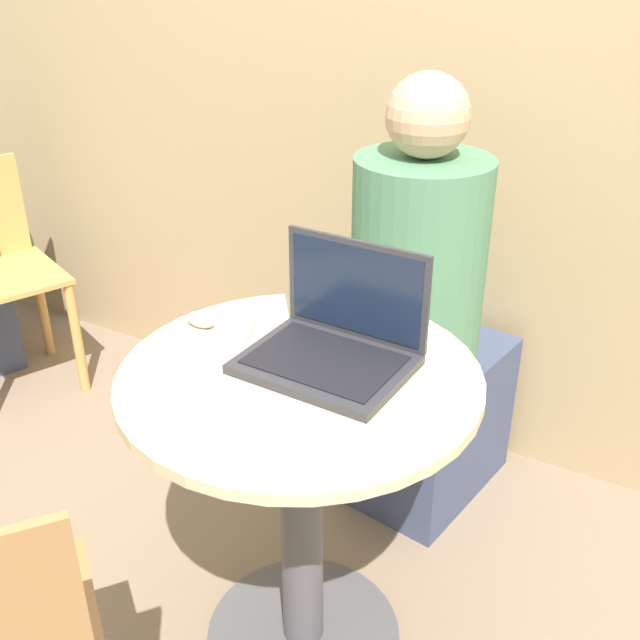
{
  "coord_description": "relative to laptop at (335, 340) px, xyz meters",
  "views": [
    {
      "loc": [
        0.66,
        -1.09,
        1.55
      ],
      "look_at": [
        0.02,
        0.05,
        0.86
      ],
      "focal_mm": 42.0,
      "sensor_mm": 36.0,
      "label": 1
    }
  ],
  "objects": [
    {
      "name": "laptop",
      "position": [
        0.0,
        0.0,
        0.0
      ],
      "size": [
        0.34,
        0.27,
        0.24
      ],
      "color": "#2D2D33",
      "rests_on": "round_table"
    },
    {
      "name": "cell_phone",
      "position": [
        -0.24,
        -0.0,
        -0.04
      ],
      "size": [
        0.09,
        0.12,
        0.02
      ],
      "color": "silver",
      "rests_on": "round_table"
    },
    {
      "name": "round_table",
      "position": [
        -0.04,
        -0.08,
        -0.3
      ],
      "size": [
        0.73,
        0.73,
        0.76
      ],
      "color": "#4C4C51",
      "rests_on": "ground_plane"
    },
    {
      "name": "computer_mouse",
      "position": [
        -0.33,
        -0.02,
        -0.03
      ],
      "size": [
        0.07,
        0.04,
        0.04
      ],
      "color": "#B2B2B7",
      "rests_on": "round_table"
    },
    {
      "name": "back_wall",
      "position": [
        -0.04,
        0.92,
        0.49
      ],
      "size": [
        7.0,
        0.05,
        2.6
      ],
      "color": "tan",
      "rests_on": "ground_plane"
    },
    {
      "name": "person_seated",
      "position": [
        -0.01,
        0.56,
        -0.28
      ],
      "size": [
        0.4,
        0.56,
        1.26
      ],
      "color": "#3D4766",
      "rests_on": "ground_plane"
    },
    {
      "name": "ground_plane",
      "position": [
        -0.04,
        -0.08,
        -0.81
      ],
      "size": [
        12.0,
        12.0,
        0.0
      ],
      "primitive_type": "plane",
      "color": "#7F6B56"
    }
  ]
}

